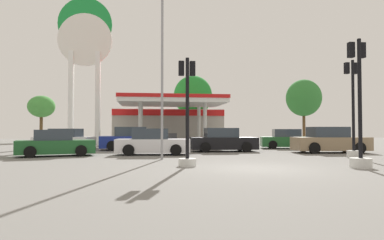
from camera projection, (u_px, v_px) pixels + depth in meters
ground_plane at (256, 168)px, 12.28m from camera, size 90.00×90.00×0.00m
gas_station at (168, 124)px, 35.93m from camera, size 11.18×13.10×4.32m
station_pole_sign at (85, 50)px, 29.72m from camera, size 4.64×0.56×13.04m
car_0 at (132, 140)px, 23.67m from camera, size 4.63×2.36×1.60m
car_1 at (288, 140)px, 25.61m from camera, size 4.35×2.57×1.46m
car_2 at (64, 140)px, 24.60m from camera, size 4.45×2.70×1.49m
car_3 at (153, 143)px, 19.08m from camera, size 4.24×2.14×1.47m
car_4 at (223, 141)px, 21.96m from camera, size 4.27×1.99×1.52m
car_5 at (330, 141)px, 20.80m from camera, size 4.56×2.31×1.58m
car_6 at (55, 144)px, 18.11m from camera, size 4.22×2.65×1.41m
traffic_signal_0 at (187, 125)px, 13.12m from camera, size 0.69×0.70×4.19m
traffic_signal_1 at (353, 122)px, 16.93m from camera, size 0.67×0.69×4.90m
traffic_signal_2 at (360, 127)px, 12.50m from camera, size 0.78×0.78×4.77m
tree_0 at (41, 107)px, 39.23m from camera, size 3.03×3.03×5.37m
tree_1 at (193, 96)px, 39.76m from camera, size 4.48×4.48×7.78m
tree_2 at (304, 98)px, 42.98m from camera, size 4.41×4.41×7.80m
corner_streetlamp at (162, 61)px, 15.98m from camera, size 0.24×1.48×7.86m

